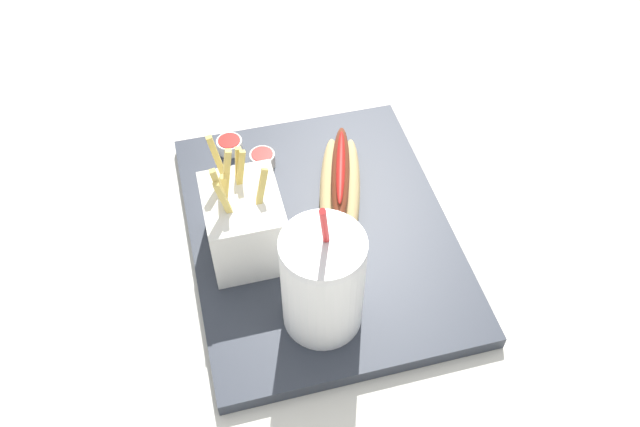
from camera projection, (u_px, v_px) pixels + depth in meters
The scene contains 7 objects.
ground_plane at pixel (320, 242), 0.88m from camera, with size 2.40×2.40×0.02m, color silver.
food_tray at pixel (320, 233), 0.87m from camera, with size 0.43×0.34×0.02m, color #2D333D.
soda_cup at pixel (323, 282), 0.72m from camera, with size 0.09×0.09×0.21m.
fries_basket at pixel (244, 223), 0.80m from camera, with size 0.11×0.09×0.17m.
hot_dog_1 at pixel (340, 185), 0.88m from camera, with size 0.20×0.11×0.07m.
ketchup_cup_1 at pixel (262, 159), 0.93m from camera, with size 0.04×0.04×0.02m.
ketchup_cup_2 at pixel (230, 144), 0.95m from camera, with size 0.04×0.04×0.02m.
Camera 1 is at (0.52, -0.13, 0.69)m, focal length 36.84 mm.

